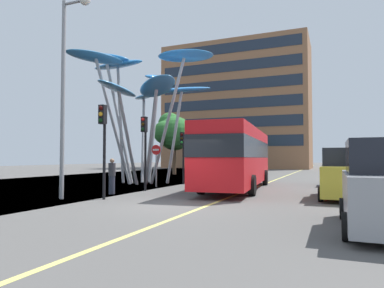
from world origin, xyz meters
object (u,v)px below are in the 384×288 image
object	(u,v)px
traffic_light_kerb_far	(145,137)
car_parked_mid	(345,175)
pedestrian	(112,176)
traffic_light_island_mid	(183,147)
car_parked_far	(345,169)
no_entry_sign	(156,159)
red_bus	(237,154)
leaf_sculpture	(142,82)
traffic_light_kerb_near	(103,131)
street_lamp	(68,73)

from	to	relation	value
traffic_light_kerb_far	car_parked_mid	xyz separation A→B (m)	(9.59, 0.24, -1.81)
traffic_light_kerb_far	pedestrian	size ratio (longest dim) A/B	2.28
traffic_light_island_mid	car_parked_far	distance (m)	10.28
car_parked_mid	pedestrian	world-z (taller)	car_parked_mid
no_entry_sign	traffic_light_kerb_far	bearing A→B (deg)	-74.70
traffic_light_island_mid	car_parked_mid	bearing A→B (deg)	-25.89
red_bus	leaf_sculpture	size ratio (longest dim) A/B	1.08
traffic_light_island_mid	traffic_light_kerb_far	bearing A→B (deg)	-90.22
traffic_light_kerb_near	car_parked_far	distance (m)	15.11
leaf_sculpture	traffic_light_island_mid	xyz separation A→B (m)	(2.84, 0.53, -4.38)
red_bus	street_lamp	distance (m)	9.60
red_bus	no_entry_sign	size ratio (longest dim) A/B	4.52
pedestrian	traffic_light_kerb_near	bearing A→B (deg)	-64.27
traffic_light_island_mid	red_bus	bearing A→B (deg)	-26.29
street_lamp	red_bus	bearing A→B (deg)	52.56
traffic_light_kerb_far	no_entry_sign	size ratio (longest dim) A/B	1.55
leaf_sculpture	traffic_light_kerb_far	distance (m)	6.58
traffic_light_kerb_far	car_parked_mid	size ratio (longest dim) A/B	0.89
red_bus	pedestrian	size ratio (longest dim) A/B	6.67
no_entry_sign	red_bus	bearing A→B (deg)	2.49
leaf_sculpture	traffic_light_kerb_far	bearing A→B (deg)	-57.15
leaf_sculpture	traffic_light_kerb_near	xyz separation A→B (m)	(3.11, -8.26, -4.01)
red_bus	pedestrian	distance (m)	6.89
traffic_light_kerb_far	street_lamp	distance (m)	5.16
red_bus	pedestrian	world-z (taller)	red_bus
red_bus	traffic_light_island_mid	size ratio (longest dim) A/B	3.34
car_parked_far	street_lamp	distance (m)	16.88
car_parked_mid	street_lamp	bearing A→B (deg)	-157.13
pedestrian	traffic_light_island_mid	bearing A→B (deg)	84.40
traffic_light_kerb_near	traffic_light_island_mid	xyz separation A→B (m)	(-0.28, 8.79, -0.37)
car_parked_far	no_entry_sign	size ratio (longest dim) A/B	1.61
traffic_light_kerb_far	no_entry_sign	distance (m)	2.92
car_parked_far	pedestrian	size ratio (longest dim) A/B	2.38
leaf_sculpture	no_entry_sign	size ratio (longest dim) A/B	4.20
leaf_sculpture	pedestrian	size ratio (longest dim) A/B	6.19
pedestrian	no_entry_sign	world-z (taller)	no_entry_sign
traffic_light_island_mid	street_lamp	bearing A→B (deg)	-97.66
pedestrian	no_entry_sign	size ratio (longest dim) A/B	0.68
traffic_light_kerb_near	no_entry_sign	size ratio (longest dim) A/B	1.57
street_lamp	no_entry_sign	world-z (taller)	street_lamp
traffic_light_kerb_near	traffic_light_kerb_far	xyz separation A→B (m)	(-0.30, 3.90, -0.03)
car_parked_far	street_lamp	xyz separation A→B (m)	(-11.01, -12.04, 4.33)
leaf_sculpture	car_parked_mid	size ratio (longest dim) A/B	2.42
traffic_light_kerb_near	car_parked_far	bearing A→B (deg)	50.75
car_parked_far	no_entry_sign	distance (m)	11.70
red_bus	car_parked_far	distance (m)	7.47
car_parked_mid	no_entry_sign	world-z (taller)	no_entry_sign
red_bus	pedestrian	bearing A→B (deg)	-135.87
car_parked_far	pedestrian	distance (m)	14.22
traffic_light_kerb_far	red_bus	bearing A→B (deg)	33.54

